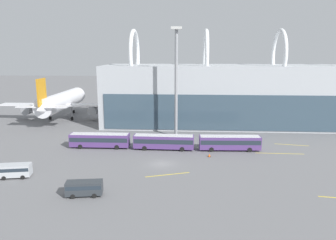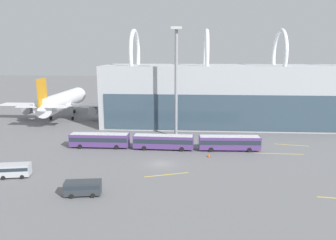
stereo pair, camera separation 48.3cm
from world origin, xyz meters
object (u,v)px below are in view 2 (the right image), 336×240
Objects in this scene: shuttle_bus_1 at (163,141)px; service_van_foreground at (14,169)px; shuttle_bus_0 at (100,139)px; service_van_crossing at (83,187)px; floodlight_mast at (176,73)px; airliner_at_gate_near at (62,102)px; airliner_at_gate_far at (237,100)px; traffic_cone_0 at (209,155)px; shuttle_bus_2 at (229,142)px.

shuttle_bus_1 is 29.43m from service_van_foreground.
shuttle_bus_0 is 1.00× the size of shuttle_bus_1.
floodlight_mast reaches higher than service_van_crossing.
airliner_at_gate_near is 0.95× the size of airliner_at_gate_far.
traffic_cone_0 is at bearing 173.82° from airliner_at_gate_far.
airliner_at_gate_far is 7.09× the size of service_van_foreground.
shuttle_bus_2 is at bearing -42.06° from floodlight_mast.
service_van_crossing is (13.77, -6.26, -0.04)m from service_van_foreground.
shuttle_bus_2 is at bearing 178.58° from airliner_at_gate_far.
airliner_at_gate_near is 41.89m from floodlight_mast.
airliner_at_gate_near is at bearing 123.43° from shuttle_bus_0.
service_van_foreground is (-44.37, -56.34, -3.99)m from airliner_at_gate_far.
floodlight_mast is (-18.53, -27.93, 10.30)m from airliner_at_gate_far.
airliner_at_gate_far is 39.35m from shuttle_bus_2.
floodlight_mast is 22.87m from traffic_cone_0.
shuttle_bus_2 is 2.37× the size of service_van_crossing.
airliner_at_gate_near reaches higher than traffic_cone_0.
shuttle_bus_2 is 19.89× the size of traffic_cone_0.
traffic_cone_0 is (9.49, -4.49, -1.51)m from shuttle_bus_1.
shuttle_bus_1 reaches higher than traffic_cone_0.
floodlight_mast is at bearing 79.91° from shuttle_bus_1.
shuttle_bus_1 is (-20.75, -38.79, -3.51)m from airliner_at_gate_far.
shuttle_bus_2 reaches higher than service_van_crossing.
shuttle_bus_0 reaches higher than traffic_cone_0.
airliner_at_gate_near reaches higher than service_van_foreground.
airliner_at_gate_near is 55.42m from traffic_cone_0.
shuttle_bus_0 is at bearing 146.17° from airliner_at_gate_far.
traffic_cone_0 is (-11.27, -43.28, -5.02)m from airliner_at_gate_far.
traffic_cone_0 is at bearing -23.86° from shuttle_bus_1.
shuttle_bus_1 is 17.70m from floodlight_mast.
service_van_foreground is at bearing 147.01° from service_van_crossing.
airliner_at_gate_near reaches higher than airliner_at_gate_far.
airliner_at_gate_near is at bearing 107.82° from airliner_at_gate_far.
airliner_at_gate_far is at bearing 63.32° from shuttle_bus_1.
airliner_at_gate_near is 2.84× the size of shuttle_bus_0.
shuttle_bus_1 is at bearing -101.56° from floodlight_mast.
floodlight_mast reaches higher than traffic_cone_0.
airliner_at_gate_near is 48.57m from service_van_foreground.
airliner_at_gate_far reaches higher than traffic_cone_0.
service_van_crossing is (-9.85, -23.82, -0.52)m from shuttle_bus_1.
shuttle_bus_1 is (33.77, -29.77, -3.71)m from airliner_at_gate_near.
airliner_at_gate_near reaches higher than shuttle_bus_0.
shuttle_bus_0 and shuttle_bus_1 have the same top height.
shuttle_bus_0 is at bearing 179.60° from shuttle_bus_1.
shuttle_bus_0 is 2.38× the size of service_van_foreground.
service_van_foreground is (-23.62, -17.55, -0.48)m from shuttle_bus_1.
floodlight_mast reaches higher than shuttle_bus_0.
floodlight_mast reaches higher than airliner_at_gate_far.
airliner_at_gate_far is (54.52, 9.03, -0.21)m from airliner_at_gate_near.
shuttle_bus_2 is 41.65m from service_van_foreground.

